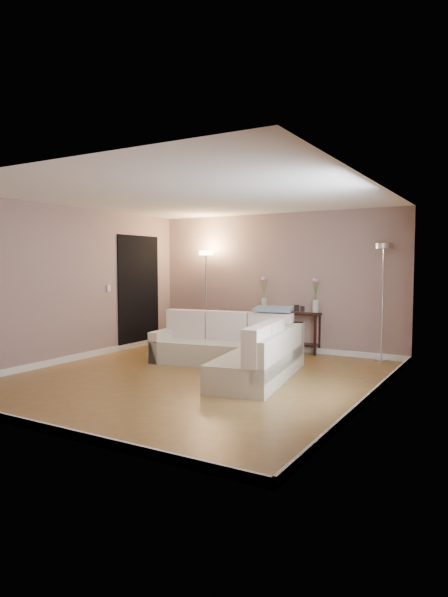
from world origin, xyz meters
The scene contains 23 objects.
floor centered at (0.00, 0.00, -0.01)m, with size 5.00×5.50×0.01m, color olive.
ceiling centered at (0.00, 0.00, 2.60)m, with size 5.00×5.50×0.01m, color white.
wall_back centered at (0.00, 2.76, 1.30)m, with size 5.00×0.02×2.60m, color gray.
wall_front centered at (0.00, -2.76, 1.30)m, with size 5.00×0.02×2.60m, color gray.
wall_left centered at (-2.51, 0.00, 1.30)m, with size 0.02×5.50×2.60m, color gray.
wall_right centered at (2.51, 0.00, 1.30)m, with size 0.02×5.50×2.60m, color gray.
baseboard_back centered at (0.00, 2.73, 0.05)m, with size 5.00×0.03×0.10m, color white.
baseboard_front centered at (0.00, -2.73, 0.05)m, with size 5.00×0.03×0.10m, color white.
baseboard_left centered at (-2.48, 0.00, 0.05)m, with size 0.03×5.50×0.10m, color white.
baseboard_right centered at (2.48, 0.00, 0.05)m, with size 0.03×5.50×0.10m, color white.
doorway centered at (-2.48, 1.70, 1.10)m, with size 0.02×1.20×2.20m, color black.
switch_plate centered at (-2.48, 0.85, 1.20)m, with size 0.02×0.08×0.12m, color white.
sectional_sofa centered at (0.27, 0.73, 0.32)m, with size 2.77×2.42×0.85m.
throw_blanket centered at (0.59, 1.37, 0.92)m, with size 0.61×0.35×0.05m, color slate.
console_table centered at (0.25, 2.63, 0.42)m, with size 1.22×0.34×0.75m.
leaning_mirror centered at (0.33, 2.79, 1.12)m, with size 0.86×0.05×0.67m.
table_decor centered at (0.33, 2.60, 0.80)m, with size 0.52×0.11×0.12m.
flower_vase_left centered at (-0.18, 2.63, 1.04)m, with size 0.14×0.11×0.64m.
flower_vase_right centered at (0.85, 2.64, 1.04)m, with size 0.14×0.11×0.64m.
floor_lamp_lit centered at (-1.39, 2.46, 1.35)m, with size 0.32×0.32×1.90m.
floor_lamp_unlit centered at (2.04, 2.61, 1.40)m, with size 0.34×0.34×1.98m.
charcoal_rug centered at (-1.57, 2.13, 0.01)m, with size 1.24×0.93×0.02m, color black.
black_bag centered at (-1.80, 2.07, 0.10)m, with size 0.35×0.25×0.23m, color black.
Camera 1 is at (3.95, -5.96, 1.65)m, focal length 30.00 mm.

